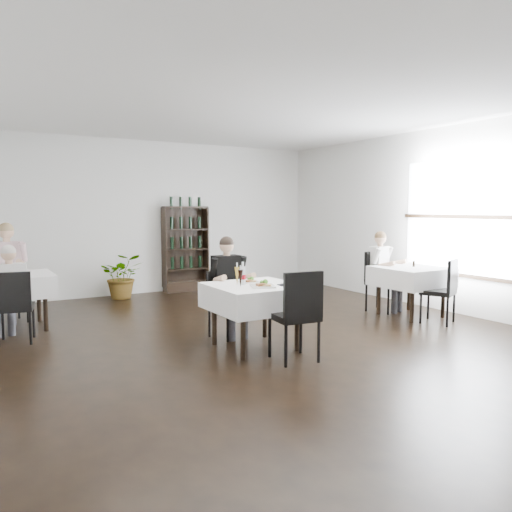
{
  "coord_description": "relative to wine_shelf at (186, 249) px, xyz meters",
  "views": [
    {
      "loc": [
        -3.29,
        -5.1,
        1.68
      ],
      "look_at": [
        -0.17,
        0.2,
        1.09
      ],
      "focal_mm": 35.0,
      "sensor_mm": 36.0,
      "label": 1
    }
  ],
  "objects": [
    {
      "name": "main_chair_far",
      "position": [
        -0.97,
        -3.63,
        -0.35
      ],
      "size": [
        0.49,
        0.49,
        0.87
      ],
      "color": "black",
      "rests_on": "ground"
    },
    {
      "name": "plate_near",
      "position": [
        -0.9,
        -4.51,
        -0.06
      ],
      "size": [
        0.34,
        0.34,
        0.08
      ],
      "color": "white",
      "rests_on": "main_table"
    },
    {
      "name": "window_right",
      "position": [
        2.88,
        -4.31,
        0.65
      ],
      "size": [
        0.06,
        2.3,
        1.85
      ],
      "color": "white",
      "rests_on": "room_shell"
    },
    {
      "name": "pepper_mill",
      "position": [
        2.17,
        -4.0,
        -0.03
      ],
      "size": [
        0.04,
        0.04,
        0.09
      ],
      "primitive_type": "cylinder",
      "rotation": [
        0.0,
        0.0,
        0.04
      ],
      "color": "black",
      "rests_on": "right_table"
    },
    {
      "name": "wine_shelf",
      "position": [
        0.0,
        0.0,
        0.0
      ],
      "size": [
        0.9,
        0.28,
        1.75
      ],
      "color": "black",
      "rests_on": "ground"
    },
    {
      "name": "diner_right_far",
      "position": [
        2.04,
        -3.47,
        -0.09
      ],
      "size": [
        0.56,
        0.59,
        1.31
      ],
      "color": "#3E3F46",
      "rests_on": "ground"
    },
    {
      "name": "plate_far",
      "position": [
        -0.87,
        -4.14,
        -0.06
      ],
      "size": [
        0.25,
        0.25,
        0.07
      ],
      "color": "white",
      "rests_on": "main_table"
    },
    {
      "name": "coke_bottle",
      "position": [
        -1.02,
        -4.24,
        0.03
      ],
      "size": [
        0.07,
        0.07,
        0.28
      ],
      "color": "silver",
      "rests_on": "main_table"
    },
    {
      "name": "diner_left_far",
      "position": [
        -3.35,
        -1.23,
        0.01
      ],
      "size": [
        0.62,
        0.66,
        1.47
      ],
      "color": "#3E3F46",
      "rests_on": "ground"
    },
    {
      "name": "left_chair_near",
      "position": [
        -3.38,
        -2.65,
        -0.32
      ],
      "size": [
        0.5,
        0.5,
        0.91
      ],
      "color": "black",
      "rests_on": "ground"
    },
    {
      "name": "right_table",
      "position": [
        2.1,
        -4.01,
        -0.23
      ],
      "size": [
        0.98,
        0.98,
        0.77
      ],
      "color": "black",
      "rests_on": "ground"
    },
    {
      "name": "right_chair_near",
      "position": [
        2.11,
        -4.62,
        -0.31
      ],
      "size": [
        0.57,
        0.58,
        0.95
      ],
      "color": "black",
      "rests_on": "ground"
    },
    {
      "name": "napkin_cutlery",
      "position": [
        -0.6,
        -4.54,
        -0.07
      ],
      "size": [
        0.18,
        0.19,
        0.02
      ],
      "color": "black",
      "rests_on": "main_table"
    },
    {
      "name": "left_table",
      "position": [
        -3.3,
        -1.81,
        -0.23
      ],
      "size": [
        0.98,
        0.98,
        0.77
      ],
      "color": "black",
      "rests_on": "ground"
    },
    {
      "name": "pilsner_lager",
      "position": [
        -1.08,
        -4.2,
        0.03
      ],
      "size": [
        0.06,
        0.06,
        0.27
      ],
      "color": "gold",
      "rests_on": "main_table"
    },
    {
      "name": "right_chair_far",
      "position": [
        1.97,
        -3.45,
        -0.29
      ],
      "size": [
        0.57,
        0.57,
        0.98
      ],
      "color": "black",
      "rests_on": "ground"
    },
    {
      "name": "potted_tree",
      "position": [
        -1.36,
        -0.22,
        -0.42
      ],
      "size": [
        0.91,
        0.85,
        0.85
      ],
      "primitive_type": "imported",
      "rotation": [
        0.0,
        0.0,
        -0.28
      ],
      "color": "#2D5F20",
      "rests_on": "ground"
    },
    {
      "name": "left_chair_far",
      "position": [
        -3.36,
        -1.25,
        -0.31
      ],
      "size": [
        0.51,
        0.52,
        0.93
      ],
      "color": "black",
      "rests_on": "ground"
    },
    {
      "name": "room_shell",
      "position": [
        -0.6,
        -4.31,
        0.65
      ],
      "size": [
        9.0,
        9.0,
        9.0
      ],
      "color": "black",
      "rests_on": "ground"
    },
    {
      "name": "pilsner_dark",
      "position": [
        -1.14,
        -4.4,
        0.03
      ],
      "size": [
        0.06,
        0.06,
        0.26
      ],
      "color": "black",
      "rests_on": "main_table"
    },
    {
      "name": "main_chair_near",
      "position": [
        -0.79,
        -5.04,
        -0.27
      ],
      "size": [
        0.51,
        0.52,
        1.01
      ],
      "color": "black",
      "rests_on": "ground"
    },
    {
      "name": "diner_main",
      "position": [
        -0.9,
        -3.65,
        -0.08
      ],
      "size": [
        0.5,
        0.5,
        1.32
      ],
      "color": "#3E3F46",
      "rests_on": "ground"
    },
    {
      "name": "diner_left_near",
      "position": [
        -3.42,
        -2.44,
        -0.13
      ],
      "size": [
        0.51,
        0.53,
        1.23
      ],
      "color": "#3E3F46",
      "rests_on": "ground"
    },
    {
      "name": "main_table",
      "position": [
        -0.9,
        -4.31,
        -0.23
      ],
      "size": [
        1.03,
        1.03,
        0.77
      ],
      "color": "black",
      "rests_on": "ground"
    }
  ]
}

